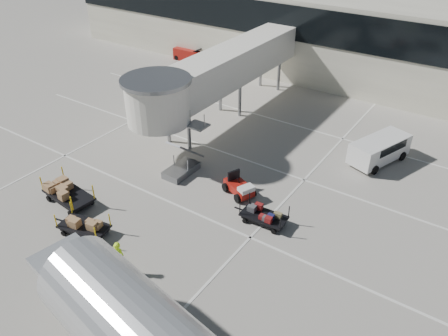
{
  "coord_description": "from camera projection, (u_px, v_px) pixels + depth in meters",
  "views": [
    {
      "loc": [
        15.24,
        -14.22,
        16.56
      ],
      "look_at": [
        2.43,
        4.62,
        2.0
      ],
      "focal_mm": 35.0,
      "sensor_mm": 36.0,
      "label": 1
    }
  ],
  "objects": [
    {
      "name": "ground",
      "position": [
        147.0,
        218.0,
        26.05
      ],
      "size": [
        140.0,
        140.0,
        0.0
      ],
      "primitive_type": "plane",
      "color": "#B5AEA2",
      "rests_on": "ground"
    },
    {
      "name": "lane_markings",
      "position": [
        225.0,
        150.0,
        32.86
      ],
      "size": [
        40.0,
        30.0,
        0.02
      ],
      "color": "silver",
      "rests_on": "ground"
    },
    {
      "name": "terminal",
      "position": [
        340.0,
        33.0,
        44.87
      ],
      "size": [
        64.0,
        12.11,
        15.2
      ],
      "color": "silver",
      "rests_on": "ground"
    },
    {
      "name": "jet_bridge",
      "position": [
        211.0,
        75.0,
        34.17
      ],
      "size": [
        5.7,
        20.4,
        6.03
      ],
      "color": "white",
      "rests_on": "ground"
    },
    {
      "name": "baggage_tug",
      "position": [
        239.0,
        188.0,
        27.84
      ],
      "size": [
        2.4,
        2.06,
        1.42
      ],
      "rotation": [
        0.0,
        0.0,
        -0.41
      ],
      "color": "maroon",
      "rests_on": "ground"
    },
    {
      "name": "suitcase_cart",
      "position": [
        265.0,
        217.0,
        25.47
      ],
      "size": [
        3.34,
        1.5,
        1.29
      ],
      "rotation": [
        0.0,
        0.0,
        0.06
      ],
      "color": "black",
      "rests_on": "ground"
    },
    {
      "name": "box_cart_near",
      "position": [
        85.0,
        226.0,
        24.6
      ],
      "size": [
        3.58,
        1.91,
        1.37
      ],
      "rotation": [
        0.0,
        0.0,
        0.18
      ],
      "color": "black",
      "rests_on": "ground"
    },
    {
      "name": "box_cart_far",
      "position": [
        69.0,
        194.0,
        27.04
      ],
      "size": [
        4.22,
        2.0,
        1.63
      ],
      "rotation": [
        0.0,
        0.0,
        -0.1
      ],
      "color": "black",
      "rests_on": "ground"
    },
    {
      "name": "ground_worker",
      "position": [
        119.0,
        258.0,
        21.88
      ],
      "size": [
        0.79,
        0.62,
        1.91
      ],
      "primitive_type": "imported",
      "rotation": [
        0.0,
        0.0,
        0.26
      ],
      "color": "#B1ED18",
      "rests_on": "ground"
    },
    {
      "name": "minivan",
      "position": [
        381.0,
        148.0,
        31.02
      ],
      "size": [
        3.39,
        5.09,
        1.79
      ],
      "rotation": [
        0.0,
        0.0,
        -0.34
      ],
      "color": "silver",
      "rests_on": "ground"
    },
    {
      "name": "belt_loader",
      "position": [
        189.0,
        55.0,
        49.82
      ],
      "size": [
        3.67,
        1.57,
        1.75
      ],
      "rotation": [
        0.0,
        0.0,
        0.04
      ],
      "color": "maroon",
      "rests_on": "ground"
    }
  ]
}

